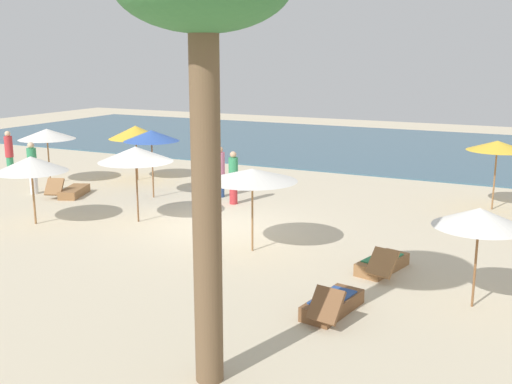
% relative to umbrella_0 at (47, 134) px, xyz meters
% --- Properties ---
extents(ground_plane, '(60.00, 60.00, 0.00)m').
position_rel_umbrella_0_xyz_m(ground_plane, '(8.58, -2.30, -1.88)').
color(ground_plane, beige).
extents(ocean_water, '(48.00, 16.00, 0.06)m').
position_rel_umbrella_0_xyz_m(ocean_water, '(8.58, 14.70, -1.85)').
color(ocean_water, '#3D6075').
rests_on(ocean_water, ground_plane).
extents(umbrella_0, '(2.09, 2.09, 2.07)m').
position_rel_umbrella_0_xyz_m(umbrella_0, '(0.00, 0.00, 0.00)').
color(umbrella_0, olive).
rests_on(umbrella_0, ground_plane).
extents(umbrella_1, '(1.87, 1.87, 2.31)m').
position_rel_umbrella_0_xyz_m(umbrella_1, '(4.90, -0.20, 0.24)').
color(umbrella_1, brown).
rests_on(umbrella_1, ground_plane).
extents(umbrella_2, '(2.04, 2.04, 1.97)m').
position_rel_umbrella_0_xyz_m(umbrella_2, '(3.83, -4.46, -0.13)').
color(umbrella_2, olive).
rests_on(umbrella_2, ground_plane).
extents(umbrella_3, '(1.73, 1.73, 1.97)m').
position_rel_umbrella_0_xyz_m(umbrella_3, '(15.90, -5.10, -0.09)').
color(umbrella_3, brown).
rests_on(umbrella_3, ground_plane).
extents(umbrella_5, '(2.15, 2.15, 2.21)m').
position_rel_umbrella_0_xyz_m(umbrella_5, '(6.34, -2.95, 0.12)').
color(umbrella_5, brown).
rests_on(umbrella_5, ground_plane).
extents(umbrella_6, '(1.85, 1.85, 2.18)m').
position_rel_umbrella_0_xyz_m(umbrella_6, '(15.47, 3.17, 0.15)').
color(umbrella_6, olive).
rests_on(umbrella_6, ground_plane).
extents(umbrella_7, '(2.21, 2.21, 2.08)m').
position_rel_umbrella_0_xyz_m(umbrella_7, '(10.54, -3.90, 0.05)').
color(umbrella_7, olive).
rests_on(umbrella_7, ground_plane).
extents(umbrella_8, '(2.08, 2.08, 2.11)m').
position_rel_umbrella_0_xyz_m(umbrella_8, '(2.57, 2.00, -0.01)').
color(umbrella_8, brown).
rests_on(umbrella_8, ground_plane).
extents(lounger_0, '(0.85, 1.75, 0.70)m').
position_rel_umbrella_0_xyz_m(lounger_0, '(13.57, -6.61, -1.70)').
color(lounger_0, brown).
rests_on(lounger_0, ground_plane).
extents(lounger_1, '(0.97, 1.78, 0.69)m').
position_rel_umbrella_0_xyz_m(lounger_1, '(13.82, -3.93, -1.70)').
color(lounger_1, olive).
rests_on(lounger_1, ground_plane).
extents(lounger_4, '(1.16, 1.79, 0.69)m').
position_rel_umbrella_0_xyz_m(lounger_4, '(2.27, -1.28, -1.71)').
color(lounger_4, olive).
rests_on(lounger_4, ground_plane).
extents(person_0, '(0.44, 0.44, 1.84)m').
position_rel_umbrella_0_xyz_m(person_0, '(-2.37, 0.28, -0.94)').
color(person_0, '#338C59').
rests_on(person_0, ground_plane).
extents(person_1, '(0.33, 0.33, 1.83)m').
position_rel_umbrella_0_xyz_m(person_1, '(0.81, -1.58, -0.94)').
color(person_1, white).
rests_on(person_1, ground_plane).
extents(person_2, '(0.37, 0.37, 1.74)m').
position_rel_umbrella_0_xyz_m(person_2, '(7.80, 0.19, -0.99)').
color(person_2, '#BF3338').
rests_on(person_2, ground_plane).
extents(person_3, '(0.45, 0.45, 1.75)m').
position_rel_umbrella_0_xyz_m(person_3, '(6.92, 0.88, -0.99)').
color(person_3, '#2D4C8C').
rests_on(person_3, ground_plane).
extents(palm_1, '(2.40, 2.40, 6.35)m').
position_rel_umbrella_0_xyz_m(palm_1, '(12.72, -9.68, 3.48)').
color(palm_1, brown).
rests_on(palm_1, ground_plane).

